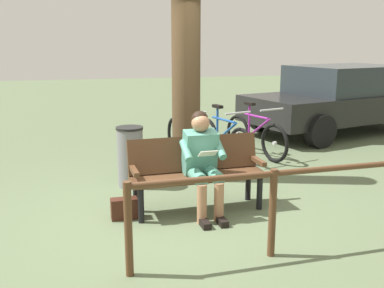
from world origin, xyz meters
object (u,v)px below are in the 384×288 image
object	(u,v)px
bench	(196,168)
handbag	(124,208)
parked_car	(341,98)
person_reading	(202,158)
tree_trunk	(186,57)
litter_bin	(130,157)
bicycle_green	(255,136)
bicycle_orange	(223,140)
bicycle_red	(184,140)

from	to	relation	value
bench	handbag	bearing A→B (deg)	5.22
bench	parked_car	distance (m)	5.64
person_reading	parked_car	xyz separation A→B (m)	(-4.23, -3.85, 0.11)
tree_trunk	person_reading	bearing A→B (deg)	84.07
litter_bin	bicycle_green	xyz separation A→B (m)	(-2.32, -1.14, -0.06)
bicycle_orange	parked_car	world-z (taller)	parked_car
handbag	bicycle_orange	size ratio (longest dim) A/B	0.18
bicycle_green	parked_car	bearing A→B (deg)	103.52
handbag	bicycle_red	size ratio (longest dim) A/B	0.18
bicycle_green	bicycle_red	bearing A→B (deg)	-105.83
bench	parked_car	world-z (taller)	parked_car
person_reading	bicycle_red	xyz separation A→B (m)	(-0.32, -2.34, -0.31)
person_reading	bicycle_red	distance (m)	2.38
litter_bin	bicycle_green	world-z (taller)	bicycle_green
bicycle_orange	bicycle_red	xyz separation A→B (m)	(0.64, -0.18, 0.00)
handbag	bicycle_green	distance (m)	3.44
bicycle_green	bicycle_orange	xyz separation A→B (m)	(0.66, 0.19, 0.00)
bicycle_green	parked_car	xyz separation A→B (m)	(-2.61, -1.50, 0.41)
person_reading	parked_car	bearing A→B (deg)	-139.93
bicycle_green	person_reading	bearing A→B (deg)	-50.97
person_reading	handbag	xyz separation A→B (m)	(0.91, -0.05, -0.54)
tree_trunk	parked_car	xyz separation A→B (m)	(-4.08, -2.45, -0.99)
bicycle_red	parked_car	distance (m)	4.21
person_reading	bicycle_green	xyz separation A→B (m)	(-1.62, -2.35, -0.31)
litter_bin	bicycle_red	bearing A→B (deg)	-132.17
litter_bin	bicycle_red	size ratio (longest dim) A/B	0.50
litter_bin	bicycle_red	distance (m)	1.53
person_reading	bicycle_green	world-z (taller)	person_reading
handbag	parked_car	distance (m)	6.43
litter_bin	bicycle_green	distance (m)	2.59
bicycle_orange	parked_car	xyz separation A→B (m)	(-3.27, -1.69, 0.41)
bicycle_green	tree_trunk	bearing A→B (deg)	-73.71
bicycle_green	bicycle_red	distance (m)	1.30
bicycle_red	parked_car	world-z (taller)	parked_car
tree_trunk	litter_bin	xyz separation A→B (m)	(0.84, 0.19, -1.34)
tree_trunk	bicycle_green	distance (m)	2.25
person_reading	bicycle_orange	bearing A→B (deg)	-116.32
person_reading	handbag	world-z (taller)	person_reading
bicycle_red	bench	bearing A→B (deg)	-15.53
handbag	bicycle_red	bearing A→B (deg)	-118.30
tree_trunk	bicycle_green	xyz separation A→B (m)	(-1.48, -0.95, -1.40)
litter_bin	parked_car	world-z (taller)	parked_car
handbag	bicycle_orange	bearing A→B (deg)	-131.59
bicycle_orange	bicycle_red	size ratio (longest dim) A/B	0.97
handbag	tree_trunk	xyz separation A→B (m)	(-1.06, -1.36, 1.64)
litter_bin	parked_car	distance (m)	5.60
person_reading	tree_trunk	bearing A→B (deg)	-98.20
bench	parked_car	size ratio (longest dim) A/B	0.36
bench	bicycle_orange	xyz separation A→B (m)	(-0.99, -2.00, -0.15)
parked_car	bench	bearing A→B (deg)	26.70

